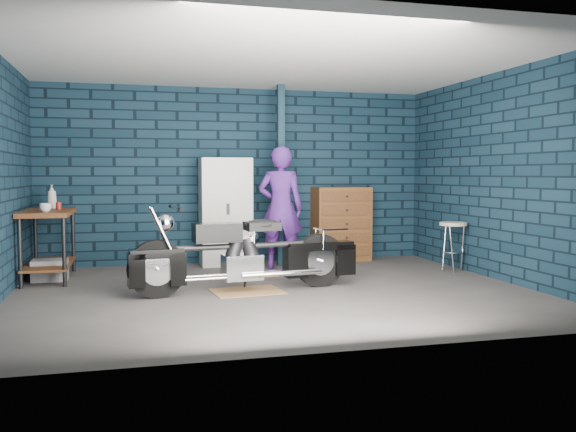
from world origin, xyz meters
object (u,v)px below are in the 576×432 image
storage_bin (50,270)px  tool_chest (341,224)px  locker (225,212)px  motorcycle (247,248)px  workbench (49,245)px  shop_stool (453,247)px  person (281,208)px

storage_bin → tool_chest: bearing=10.6°
locker → tool_chest: size_ratio=1.38×
motorcycle → tool_chest: bearing=42.1°
motorcycle → locker: size_ratio=1.44×
motorcycle → locker: (0.08, 2.16, 0.30)m
storage_bin → locker: size_ratio=0.27×
workbench → tool_chest: bearing=9.0°
workbench → shop_stool: bearing=-7.7°
motorcycle → locker: 2.19m
motorcycle → shop_stool: bearing=7.3°
workbench → shop_stool: (5.46, -0.74, -0.11)m
shop_stool → tool_chest: bearing=129.3°
workbench → storage_bin: size_ratio=3.21×
workbench → person: 3.18m
workbench → motorcycle: (2.36, -1.48, 0.06)m
storage_bin → locker: (2.41, 0.80, 0.67)m
storage_bin → workbench: bearing=99.9°
motorcycle → locker: bearing=81.8°
shop_stool → storage_bin: bearing=173.4°
locker → tool_chest: (1.86, 0.00, -0.22)m
tool_chest → shop_stool: (1.17, -1.42, -0.24)m
workbench → locker: (2.43, 0.68, 0.35)m
motorcycle → tool_chest: 2.90m
person → shop_stool: 2.51m
person → shop_stool: bearing=179.6°
shop_stool → motorcycle: bearing=-166.6°
workbench → locker: bearing=15.7°
tool_chest → motorcycle: bearing=-131.8°
workbench → person: (3.15, 0.10, 0.43)m
workbench → tool_chest: 4.35m
person → shop_stool: (2.31, -0.84, -0.54)m
tool_chest → workbench: bearing=-171.0°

